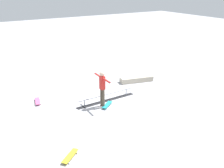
{
  "coord_description": "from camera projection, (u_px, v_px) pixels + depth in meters",
  "views": [
    {
      "loc": [
        5.87,
        9.78,
        5.18
      ],
      "look_at": [
        0.15,
        0.55,
        1.0
      ],
      "focal_mm": 42.62,
      "sensor_mm": 36.0,
      "label": 1
    }
  ],
  "objects": [
    {
      "name": "ground_plane",
      "position": [
        109.0,
        100.0,
        12.5
      ],
      "size": [
        60.0,
        60.0,
        0.0
      ],
      "primitive_type": "plane",
      "color": "#9E9EA3"
    },
    {
      "name": "grind_rail",
      "position": [
        106.0,
        98.0,
        12.33
      ],
      "size": [
        3.05,
        0.36,
        0.34
      ],
      "rotation": [
        0.0,
        0.0,
        0.04
      ],
      "color": "black",
      "rests_on": "ground_plane"
    },
    {
      "name": "skate_ledge",
      "position": [
        136.0,
        79.0,
        14.73
      ],
      "size": [
        1.9,
        0.94,
        0.27
      ],
      "primitive_type": "cube",
      "rotation": [
        0.0,
        0.0,
        -0.24
      ],
      "color": "#B2A893",
      "rests_on": "ground_plane"
    },
    {
      "name": "skater_main",
      "position": [
        102.0,
        86.0,
        11.45
      ],
      "size": [
        0.23,
        1.34,
        1.66
      ],
      "rotation": [
        0.0,
        0.0,
        1.53
      ],
      "color": "brown",
      "rests_on": "ground_plane"
    },
    {
      "name": "skateboard_main",
      "position": [
        107.0,
        105.0,
        11.81
      ],
      "size": [
        0.76,
        0.64,
        0.09
      ],
      "rotation": [
        0.0,
        0.0,
        0.64
      ],
      "color": "teal",
      "rests_on": "ground_plane"
    },
    {
      "name": "loose_skateboard_pink",
      "position": [
        38.0,
        101.0,
        12.17
      ],
      "size": [
        0.39,
        0.82,
        0.09
      ],
      "rotation": [
        0.0,
        0.0,
        4.48
      ],
      "color": "#E05993",
      "rests_on": "ground_plane"
    },
    {
      "name": "loose_skateboard_yellow",
      "position": [
        70.0,
        156.0,
        8.34
      ],
      "size": [
        0.75,
        0.66,
        0.09
      ],
      "rotation": [
        0.0,
        0.0,
        3.82
      ],
      "color": "yellow",
      "rests_on": "ground_plane"
    }
  ]
}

